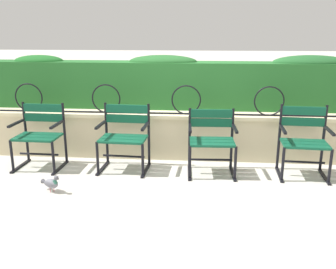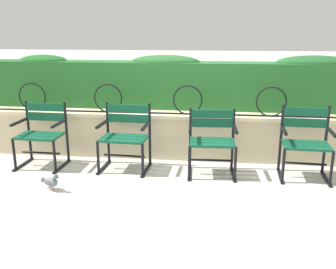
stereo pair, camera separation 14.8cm
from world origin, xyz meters
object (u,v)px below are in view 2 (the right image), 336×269
park_chair_leftmost (42,133)px  park_chair_rightmost (305,141)px  park_chair_centre_left (125,135)px  pigeon_near_chairs (51,181)px  park_chair_centre_right (212,139)px

park_chair_leftmost → park_chair_rightmost: size_ratio=0.96×
park_chair_centre_left → pigeon_near_chairs: 1.16m
park_chair_leftmost → pigeon_near_chairs: bearing=-61.2°
park_chair_leftmost → park_chair_rightmost: (3.50, -0.02, 0.01)m
park_chair_rightmost → pigeon_near_chairs: size_ratio=3.30×
park_chair_leftmost → park_chair_centre_right: (2.32, -0.03, -0.01)m
park_chair_leftmost → pigeon_near_chairs: (0.46, -0.83, -0.35)m
park_chair_rightmost → pigeon_near_chairs: 3.17m
pigeon_near_chairs → park_chair_centre_right: bearing=23.2°
park_chair_centre_left → pigeon_near_chairs: bearing=-130.0°
pigeon_near_chairs → park_chair_centre_left: bearing=50.0°
park_chair_centre_right → park_chair_rightmost: 1.17m
park_chair_leftmost → park_chair_centre_right: 2.32m
park_chair_centre_left → park_chair_centre_right: bearing=-2.2°
park_chair_centre_right → pigeon_near_chairs: size_ratio=3.05×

